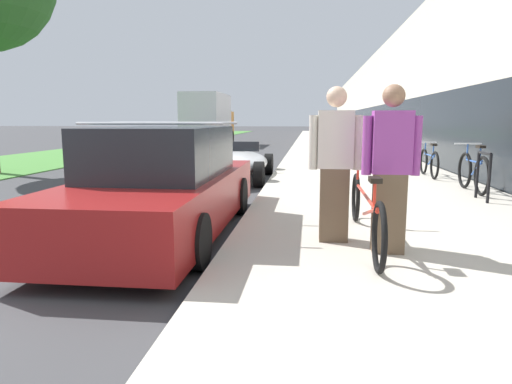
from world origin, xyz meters
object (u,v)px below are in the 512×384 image
(person_bystander, at_px, (335,165))
(parked_sedan_curbside, at_px, (164,186))
(tandem_bicycle, at_px, (365,211))
(cruiser_bike_nearest, at_px, (473,172))
(moving_truck, at_px, (209,120))
(cruiser_bike_middle, at_px, (429,162))
(person_rider, at_px, (390,170))
(vintage_roadster_curbside, at_px, (235,164))
(bike_rack_hoop, at_px, (483,171))

(person_bystander, xyz_separation_m, parked_sedan_curbside, (-2.23, 0.68, -0.38))
(tandem_bicycle, relative_size, cruiser_bike_nearest, 1.68)
(moving_truck, bearing_deg, parked_sedan_curbside, -78.94)
(cruiser_bike_middle, bearing_deg, cruiser_bike_nearest, -84.44)
(tandem_bicycle, xyz_separation_m, person_rider, (0.19, -0.37, 0.51))
(cruiser_bike_middle, bearing_deg, vintage_roadster_curbside, 179.52)
(tandem_bicycle, bearing_deg, bike_rack_hoop, 52.36)
(tandem_bicycle, distance_m, person_bystander, 0.63)
(person_bystander, height_order, moving_truck, moving_truck)
(person_bystander, distance_m, cruiser_bike_nearest, 4.93)
(cruiser_bike_nearest, distance_m, cruiser_bike_middle, 2.40)
(bike_rack_hoop, relative_size, vintage_roadster_curbside, 0.20)
(bike_rack_hoop, bearing_deg, tandem_bicycle, -127.64)
(person_bystander, bearing_deg, person_rider, -36.78)
(bike_rack_hoop, distance_m, vintage_roadster_curbside, 5.98)
(person_rider, relative_size, parked_sedan_curbside, 0.36)
(cruiser_bike_nearest, bearing_deg, bike_rack_hoop, -99.59)
(bike_rack_hoop, xyz_separation_m, vintage_roadster_curbside, (-4.91, 3.41, -0.25))
(cruiser_bike_nearest, bearing_deg, person_rider, -117.80)
(bike_rack_hoop, xyz_separation_m, cruiser_bike_middle, (-0.07, 3.37, -0.16))
(person_bystander, distance_m, cruiser_bike_middle, 6.91)
(cruiser_bike_nearest, height_order, moving_truck, moving_truck)
(person_bystander, xyz_separation_m, moving_truck, (-6.57, 22.94, 0.53))
(person_rider, distance_m, bike_rack_hoop, 4.05)
(bike_rack_hoop, relative_size, moving_truck, 0.13)
(person_bystander, distance_m, bike_rack_hoop, 4.05)
(vintage_roadster_curbside, bearing_deg, tandem_bicycle, -68.30)
(bike_rack_hoop, distance_m, cruiser_bike_nearest, 1.01)
(tandem_bicycle, height_order, person_bystander, person_bystander)
(person_bystander, bearing_deg, tandem_bicycle, -5.47)
(person_rider, xyz_separation_m, parked_sedan_curbside, (-2.77, 1.09, -0.38))
(person_bystander, distance_m, parked_sedan_curbside, 2.36)
(person_rider, height_order, cruiser_bike_nearest, person_rider)
(cruiser_bike_middle, bearing_deg, parked_sedan_curbside, -130.46)
(person_bystander, bearing_deg, parked_sedan_curbside, 162.99)
(bike_rack_hoop, bearing_deg, vintage_roadster_curbside, 145.21)
(tandem_bicycle, height_order, person_rider, person_rider)
(person_rider, height_order, vintage_roadster_curbside, person_rider)
(cruiser_bike_nearest, distance_m, parked_sedan_curbside, 6.07)
(parked_sedan_curbside, distance_m, moving_truck, 22.69)
(person_bystander, height_order, cruiser_bike_nearest, person_bystander)
(cruiser_bike_middle, bearing_deg, tandem_bicycle, -109.56)
(bike_rack_hoop, distance_m, moving_truck, 22.00)
(person_rider, height_order, moving_truck, moving_truck)
(moving_truck, bearing_deg, tandem_bicycle, -73.22)
(parked_sedan_curbside, distance_m, vintage_roadster_curbside, 5.74)
(tandem_bicycle, distance_m, parked_sedan_curbside, 2.68)
(tandem_bicycle, xyz_separation_m, parked_sedan_curbside, (-2.58, 0.71, 0.13))
(cruiser_bike_nearest, relative_size, parked_sedan_curbside, 0.35)
(tandem_bicycle, relative_size, person_rider, 1.63)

